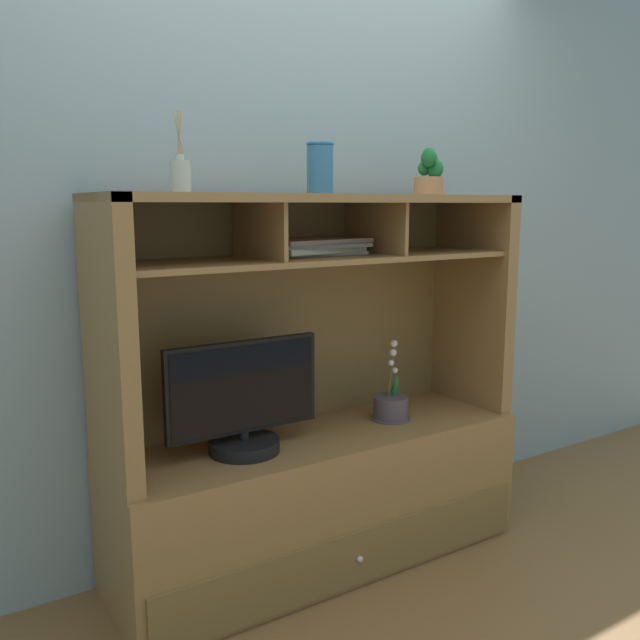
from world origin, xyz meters
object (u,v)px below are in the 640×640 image
Objects in this scene: diffuser_bottle at (180,175)px; potted_orchid at (391,406)px; ceramic_vase at (319,168)px; tv_monitor at (244,406)px; media_console at (319,455)px; potted_succulent at (429,176)px; magazine_stack_left at (310,246)px.

potted_orchid is at bearing -0.79° from diffuser_bottle.
diffuser_bottle reaches higher than ceramic_vase.
tv_monitor is 3.09× the size of ceramic_vase.
ceramic_vase is at bearing 0.69° from diffuser_bottle.
diffuser_bottle is 1.39× the size of ceramic_vase.
ceramic_vase reaches higher than media_console.
ceramic_vase is (0.00, -0.00, 1.12)m from media_console.
potted_succulent is at bearing -0.08° from media_console.
potted_orchid is at bearing -11.99° from magazine_stack_left.
media_console is 4.94× the size of potted_orchid.
diffuser_bottle reaches higher than potted_succulent.
potted_orchid is 0.97m from potted_succulent.
magazine_stack_left is at bearing 96.11° from media_console.
ceramic_vase is (0.34, 0.03, 0.85)m from tv_monitor.
tv_monitor is at bearing -174.85° from media_console.
media_console is 2.84× the size of tv_monitor.
tv_monitor is 3.07× the size of potted_succulent.
potted_succulent is at bearing 0.42° from ceramic_vase.
magazine_stack_left is 1.69× the size of diffuser_bottle.
potted_orchid is 1.03m from ceramic_vase.
potted_succulent is at bearing 0.55° from diffuser_bottle.
diffuser_bottle is (-0.20, 0.02, 0.81)m from tv_monitor.
magazine_stack_left is 0.30m from ceramic_vase.
tv_monitor is at bearing -178.06° from potted_succulent.
diffuser_bottle reaches higher than media_console.
magazine_stack_left is 0.62m from potted_succulent.
media_console is 6.33× the size of diffuser_bottle.
tv_monitor is (-0.34, -0.03, 0.27)m from media_console.
diffuser_bottle is 1.38× the size of potted_succulent.
diffuser_bottle is (-0.54, -0.06, 0.25)m from magazine_stack_left.
magazine_stack_left is at bearing 95.60° from ceramic_vase.
potted_succulent is (1.09, 0.01, 0.02)m from diffuser_bottle.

